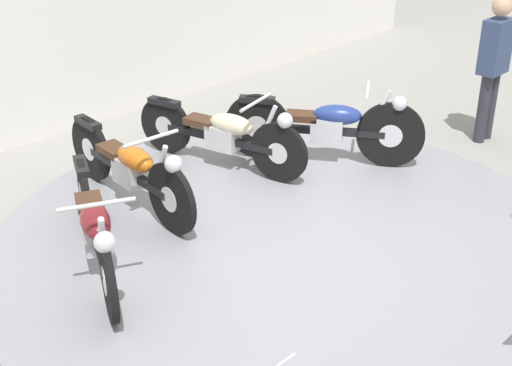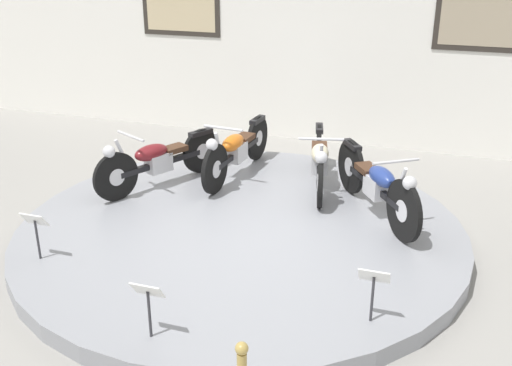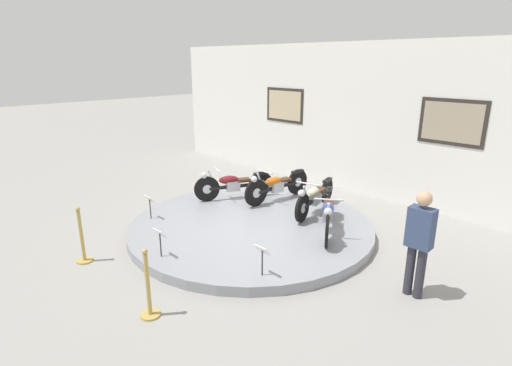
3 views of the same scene
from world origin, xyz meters
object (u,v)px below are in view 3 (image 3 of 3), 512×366
(info_placard_front_centre, at_px, (160,237))
(visitor_standing, at_px, (419,239))
(motorcycle_orange, at_px, (276,185))
(stanchion_post_left_of_entry, at_px, (83,243))
(info_placard_front_right, at_px, (262,254))
(info_placard_front_left, at_px, (150,202))
(motorcycle_blue, at_px, (328,212))
(motorcycle_maroon, at_px, (233,184))
(stanchion_post_right_of_entry, at_px, (149,294))
(motorcycle_cream, at_px, (315,196))

(info_placard_front_centre, height_order, visitor_standing, visitor_standing)
(motorcycle_orange, xyz_separation_m, stanchion_post_left_of_entry, (-0.54, -4.42, -0.22))
(info_placard_front_right, bearing_deg, info_placard_front_centre, -154.74)
(info_placard_front_left, xyz_separation_m, info_placard_front_centre, (1.66, -0.78, 0.00))
(motorcycle_blue, xyz_separation_m, stanchion_post_left_of_entry, (-2.50, -3.76, -0.24))
(visitor_standing, bearing_deg, info_placard_front_right, -141.59)
(motorcycle_maroon, relative_size, info_placard_front_left, 3.47)
(motorcycle_orange, xyz_separation_m, motorcycle_blue, (1.96, -0.65, 0.02))
(stanchion_post_right_of_entry, bearing_deg, motorcycle_blue, 85.70)
(motorcycle_orange, distance_m, motorcycle_cream, 1.14)
(info_placard_front_right, xyz_separation_m, visitor_standing, (1.79, 1.42, 0.39))
(motorcycle_maroon, relative_size, info_placard_front_right, 3.47)
(info_placard_front_right, xyz_separation_m, stanchion_post_left_of_entry, (-2.77, -1.66, -0.20))
(motorcycle_maroon, distance_m, info_placard_front_right, 3.69)
(motorcycle_orange, relative_size, motorcycle_blue, 1.16)
(info_placard_front_centre, relative_size, stanchion_post_right_of_entry, 0.50)
(motorcycle_blue, relative_size, stanchion_post_left_of_entry, 1.67)
(info_placard_front_right, xyz_separation_m, stanchion_post_right_of_entry, (-0.55, -1.66, -0.20))
(motorcycle_orange, bearing_deg, motorcycle_cream, -0.05)
(motorcycle_blue, xyz_separation_m, stanchion_post_right_of_entry, (-0.28, -3.76, -0.24))
(motorcycle_cream, distance_m, visitor_standing, 3.19)
(motorcycle_cream, relative_size, info_placard_front_right, 3.73)
(info_placard_front_right, bearing_deg, visitor_standing, 38.41)
(motorcycle_cream, height_order, motorcycle_blue, motorcycle_blue)
(motorcycle_orange, height_order, info_placard_front_centre, motorcycle_orange)
(stanchion_post_right_of_entry, bearing_deg, motorcycle_cream, 96.91)
(visitor_standing, distance_m, stanchion_post_right_of_entry, 3.92)
(motorcycle_blue, height_order, stanchion_post_left_of_entry, stanchion_post_left_of_entry)
(stanchion_post_right_of_entry, bearing_deg, motorcycle_orange, 110.74)
(motorcycle_cream, bearing_deg, info_placard_front_centre, -99.19)
(motorcycle_maroon, distance_m, stanchion_post_left_of_entry, 3.77)
(motorcycle_maroon, bearing_deg, info_placard_front_right, -34.47)
(info_placard_front_left, distance_m, visitor_standing, 5.31)
(motorcycle_maroon, bearing_deg, motorcycle_blue, 0.13)
(motorcycle_orange, distance_m, stanchion_post_right_of_entry, 4.73)
(info_placard_front_left, relative_size, visitor_standing, 0.31)
(visitor_standing, bearing_deg, motorcycle_blue, 161.76)
(motorcycle_orange, relative_size, info_placard_front_right, 3.87)
(visitor_standing, xyz_separation_m, stanchion_post_left_of_entry, (-4.56, -3.08, -0.59))
(info_placard_front_left, bearing_deg, motorcycle_orange, 68.34)
(motorcycle_maroon, height_order, motorcycle_orange, motorcycle_orange)
(motorcycle_blue, xyz_separation_m, info_placard_front_centre, (-1.39, -2.88, -0.03))
(motorcycle_blue, distance_m, info_placard_front_centre, 3.20)
(stanchion_post_left_of_entry, height_order, stanchion_post_right_of_entry, same)
(info_placard_front_left, xyz_separation_m, visitor_standing, (5.11, 1.42, 0.39))
(motorcycle_cream, xyz_separation_m, info_placard_front_centre, (-0.57, -3.53, -0.00))
(info_placard_front_right, bearing_deg, stanchion_post_left_of_entry, -148.97)
(motorcycle_blue, xyz_separation_m, visitor_standing, (2.06, -0.68, 0.35))
(stanchion_post_right_of_entry, bearing_deg, visitor_standing, 52.79)
(motorcycle_cream, distance_m, info_placard_front_left, 3.54)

